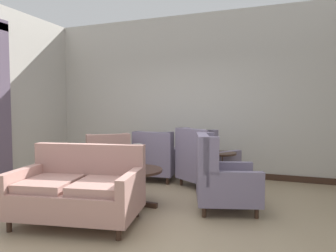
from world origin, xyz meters
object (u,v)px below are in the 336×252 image
Objects in this scene: coffee_table at (135,176)px; armchair_near_sideboard at (106,162)px; settee at (79,190)px; armchair_near_window at (220,178)px; armchair_foreground_right at (157,159)px; armchair_far_left at (204,163)px; side_table at (221,168)px; porcelain_vase at (137,158)px.

armchair_near_sideboard is (-1.05, 0.92, -0.01)m from coffee_table.
armchair_near_window reaches higher than settee.
coffee_table is 0.84× the size of armchair_foreground_right.
armchair_far_left reaches higher than coffee_table.
coffee_table is 0.70× the size of armchair_near_sideboard.
armchair_near_sideboard is 1.19× the size of armchair_foreground_right.
settee is at bearing 97.57° from armchair_far_left.
armchair_far_left reaches higher than side_table.
armchair_near_window is 0.91m from side_table.
armchair_far_left is 1.74× the size of side_table.
coffee_table is at bearing 95.65° from armchair_far_left.
side_table is at bearing 44.18° from settee.
coffee_table is 0.77× the size of armchair_near_window.
armchair_foreground_right is 1.39m from side_table.
coffee_table is 0.28m from porcelain_vase.
armchair_near_sideboard reaches higher than side_table.
armchair_foreground_right is at bearing 163.63° from side_table.
armchair_near_sideboard reaches higher than settee.
porcelain_vase is 0.31× the size of armchair_far_left.
settee is 1.70× the size of armchair_foreground_right.
armchair_near_sideboard reaches higher than porcelain_vase.
porcelain_vase is (0.02, 0.05, 0.27)m from coffee_table.
armchair_near_sideboard is 2.11m from side_table.
armchair_foreground_right is at bearing 22.70° from armchair_far_left.
side_table is (1.05, 1.14, -0.02)m from coffee_table.
settee reaches higher than coffee_table.
side_table is (2.10, 0.22, -0.01)m from armchair_near_sideboard.
armchair_near_sideboard is (-0.69, 1.75, 0.02)m from settee.
armchair_foreground_right is 1.45× the size of side_table.
coffee_table is at bearing 84.53° from armchair_near_window.
settee is at bearing -112.97° from porcelain_vase.
porcelain_vase is at bearing 95.43° from armchair_far_left.
coffee_table is 0.70× the size of armchair_far_left.
armchair_foreground_right is at bearing 100.52° from coffee_table.
armchair_far_left is at bearing 53.34° from settee.
settee is at bearing -125.39° from side_table.
side_table is at bearing 144.77° from armchair_near_sideboard.
settee is at bearing -113.02° from coffee_table.
porcelain_vase is 0.54× the size of side_table.
settee is at bearing 84.30° from armchair_foreground_right.
armchair_near_window is 1.57× the size of side_table.
porcelain_vase is at bearing 67.80° from coffee_table.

